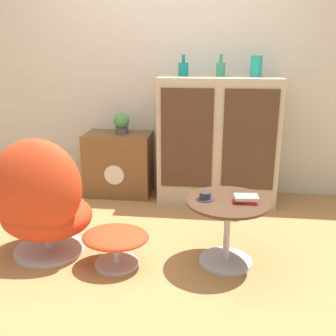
# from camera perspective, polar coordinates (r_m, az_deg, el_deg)

# --- Properties ---
(ground_plane) EXTENTS (12.00, 12.00, 0.00)m
(ground_plane) POSITION_cam_1_polar(r_m,az_deg,el_deg) (2.91, -3.91, -12.71)
(ground_plane) COLOR #A87542
(wall_back) EXTENTS (6.40, 0.06, 2.60)m
(wall_back) POSITION_cam_1_polar(r_m,az_deg,el_deg) (3.97, -0.24, 15.17)
(wall_back) COLOR beige
(wall_back) RESTS_ON ground_plane
(sideboard) EXTENTS (1.10, 0.49, 1.19)m
(sideboard) POSITION_cam_1_polar(r_m,az_deg,el_deg) (3.76, 7.20, 4.03)
(sideboard) COLOR tan
(sideboard) RESTS_ON ground_plane
(tv_console) EXTENTS (0.65, 0.42, 0.62)m
(tv_console) POSITION_cam_1_polar(r_m,az_deg,el_deg) (3.99, -7.12, 0.60)
(tv_console) COLOR brown
(tv_console) RESTS_ON ground_plane
(egg_chair) EXTENTS (0.69, 0.63, 0.89)m
(egg_chair) POSITION_cam_1_polar(r_m,az_deg,el_deg) (2.89, -17.91, -4.87)
(egg_chair) COLOR #B7B7BC
(egg_chair) RESTS_ON ground_plane
(ottoman) EXTENTS (0.46, 0.39, 0.26)m
(ottoman) POSITION_cam_1_polar(r_m,az_deg,el_deg) (2.74, -7.62, -10.31)
(ottoman) COLOR #B7B7BC
(ottoman) RESTS_ON ground_plane
(coffee_table) EXTENTS (0.56, 0.56, 0.47)m
(coffee_table) POSITION_cam_1_polar(r_m,az_deg,el_deg) (2.72, 8.60, -7.77)
(coffee_table) COLOR #B7B7BC
(coffee_table) RESTS_ON ground_plane
(vase_leftmost) EXTENTS (0.09, 0.09, 0.19)m
(vase_leftmost) POSITION_cam_1_polar(r_m,az_deg,el_deg) (3.68, 2.24, 14.21)
(vase_leftmost) COLOR #147A75
(vase_leftmost) RESTS_ON sideboard
(vase_inner_left) EXTENTS (0.08, 0.08, 0.19)m
(vase_inner_left) POSITION_cam_1_polar(r_m,az_deg,el_deg) (3.67, 7.65, 14.08)
(vase_inner_left) COLOR #2D8E6B
(vase_inner_left) RESTS_ON sideboard
(vase_inner_right) EXTENTS (0.10, 0.10, 0.18)m
(vase_inner_right) POSITION_cam_1_polar(r_m,az_deg,el_deg) (3.69, 12.67, 14.24)
(vase_inner_right) COLOR teal
(vase_inner_right) RESTS_ON sideboard
(potted_plant) EXTENTS (0.15, 0.15, 0.20)m
(potted_plant) POSITION_cam_1_polar(r_m,az_deg,el_deg) (3.88, -6.74, 6.52)
(potted_plant) COLOR #4C4C51
(potted_plant) RESTS_ON tv_console
(teacup) EXTENTS (0.12, 0.12, 0.05)m
(teacup) POSITION_cam_1_polar(r_m,az_deg,el_deg) (2.65, 5.41, -4.17)
(teacup) COLOR #2D2D33
(teacup) RESTS_ON coffee_table
(book_stack) EXTENTS (0.17, 0.11, 0.05)m
(book_stack) POSITION_cam_1_polar(r_m,az_deg,el_deg) (2.64, 11.21, -4.41)
(book_stack) COLOR red
(book_stack) RESTS_ON coffee_table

